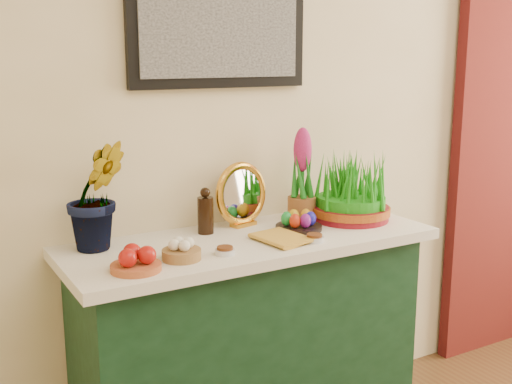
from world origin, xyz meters
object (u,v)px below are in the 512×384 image
sideboard (250,351)px  hyacinth_green (96,178)px  wheatgrass_sabzeh (351,192)px  mirror (241,195)px  book (265,241)px

sideboard → hyacinth_green: size_ratio=2.56×
sideboard → wheatgrass_sabzeh: wheatgrass_sabzeh is taller
mirror → book: 0.31m
hyacinth_green → wheatgrass_sabzeh: (1.01, -0.12, -0.14)m
mirror → sideboard: bearing=-108.9°
hyacinth_green → sideboard: bearing=-13.2°
hyacinth_green → mirror: 0.60m
hyacinth_green → book: bearing=-25.1°
sideboard → book: (-0.00, -0.12, 0.48)m
hyacinth_green → book: 0.63m
sideboard → mirror: mirror is taller
book → wheatgrass_sabzeh: (0.49, 0.13, 0.10)m
sideboard → mirror: 0.61m
mirror → hyacinth_green: bearing=-177.0°
wheatgrass_sabzeh → book: bearing=-164.8°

